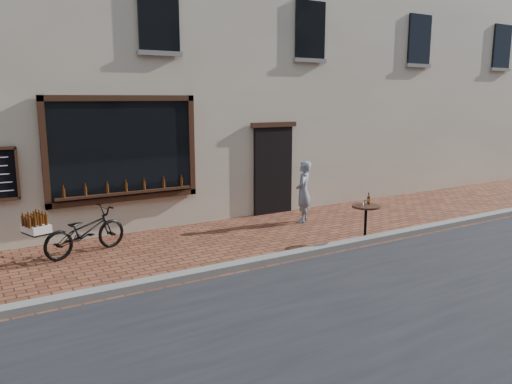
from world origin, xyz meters
TOP-DOWN VIEW (x-y plane):
  - ground at (0.00, 0.00)m, footprint 90.00×90.00m
  - kerb at (0.00, 0.20)m, footprint 90.00×0.25m
  - shop_building at (0.00, 6.50)m, footprint 28.00×6.20m
  - cargo_bicycle at (-3.02, 2.45)m, footprint 1.99×1.10m
  - bistro_table at (2.15, 0.35)m, footprint 0.58×0.58m
  - pedestrian at (2.03, 2.33)m, footprint 0.63×0.62m

SIDE VIEW (x-z plane):
  - ground at x=0.00m, z-range 0.00..0.00m
  - kerb at x=0.00m, z-range 0.00..0.12m
  - cargo_bicycle at x=-3.02m, z-range -0.02..0.91m
  - bistro_table at x=2.15m, z-range 0.03..1.03m
  - pedestrian at x=2.03m, z-range 0.00..1.46m
  - shop_building at x=0.00m, z-range 0.00..10.00m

